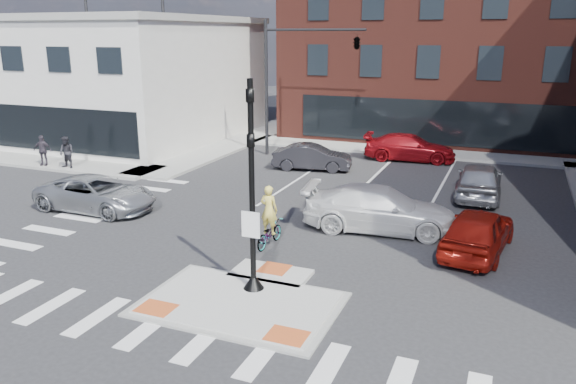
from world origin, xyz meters
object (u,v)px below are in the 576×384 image
at_px(white_pickup, 380,209).
at_px(red_sedan, 478,231).
at_px(bg_car_red, 410,148).
at_px(cyclist, 269,226).
at_px(silver_suv, 96,194).
at_px(bg_car_dark, 312,157).
at_px(pedestrian_b, 42,150).
at_px(pedestrian_a, 67,152).
at_px(bg_car_silver, 479,180).

bearing_deg(white_pickup, red_sedan, -112.54).
height_order(bg_car_red, cyclist, cyclist).
bearing_deg(silver_suv, white_pickup, -79.94).
height_order(bg_car_dark, bg_car_red, bg_car_red).
bearing_deg(pedestrian_b, bg_car_red, 8.98).
relative_size(red_sedan, bg_car_dark, 1.09).
relative_size(white_pickup, pedestrian_a, 3.32).
height_order(silver_suv, bg_car_silver, bg_car_silver).
height_order(red_sedan, bg_car_dark, red_sedan).
bearing_deg(bg_car_red, bg_car_silver, -152.09).
bearing_deg(cyclist, bg_car_silver, -121.84).
bearing_deg(white_pickup, pedestrian_b, 74.28).
bearing_deg(white_pickup, bg_car_dark, 27.64).
xyz_separation_m(bg_car_dark, pedestrian_a, (-12.22, -5.22, 0.32)).
bearing_deg(silver_suv, cyclist, -96.83).
xyz_separation_m(cyclist, pedestrian_a, (-14.68, 6.07, 0.28)).
height_order(white_pickup, pedestrian_b, pedestrian_b).
xyz_separation_m(silver_suv, pedestrian_b, (-7.97, 5.05, 0.27)).
distance_m(bg_car_silver, cyclist, 11.08).
relative_size(cyclist, pedestrian_a, 1.27).
bearing_deg(bg_car_dark, pedestrian_a, 102.48).
bearing_deg(red_sedan, bg_car_dark, -37.21).
xyz_separation_m(bg_car_red, cyclist, (-2.03, -15.68, -0.02)).
bearing_deg(red_sedan, white_pickup, -7.93).
height_order(bg_car_dark, pedestrian_b, pedestrian_b).
distance_m(white_pickup, bg_car_silver, 6.77).
distance_m(bg_car_red, cyclist, 15.81).
relative_size(red_sedan, bg_car_silver, 0.96).
xyz_separation_m(red_sedan, white_pickup, (-3.60, 1.00, 0.05)).
relative_size(silver_suv, bg_car_dark, 1.23).
bearing_deg(cyclist, pedestrian_b, -17.11).
bearing_deg(bg_car_silver, silver_suv, 26.70).
bearing_deg(bg_car_silver, pedestrian_a, 6.23).
relative_size(silver_suv, bg_car_silver, 1.07).
distance_m(bg_car_silver, pedestrian_a, 21.26).
bearing_deg(pedestrian_a, bg_car_red, 31.52).
height_order(red_sedan, white_pickup, white_pickup).
relative_size(white_pickup, bg_car_silver, 1.19).
distance_m(cyclist, pedestrian_b, 17.48).
bearing_deg(white_pickup, silver_suv, 92.98).
distance_m(bg_car_silver, pedestrian_b, 22.95).
relative_size(bg_car_dark, pedestrian_b, 2.53).
bearing_deg(red_sedan, bg_car_silver, -78.66).
bearing_deg(bg_car_dark, silver_suv, 139.24).
xyz_separation_m(silver_suv, bg_car_dark, (5.96, 10.28, -0.02)).
bearing_deg(bg_car_red, pedestrian_b, 112.17).
bearing_deg(red_sedan, cyclist, 24.47).
distance_m(silver_suv, pedestrian_a, 8.05).
distance_m(silver_suv, pedestrian_b, 9.44).
xyz_separation_m(bg_car_dark, pedestrian_b, (-13.93, -5.22, 0.29)).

